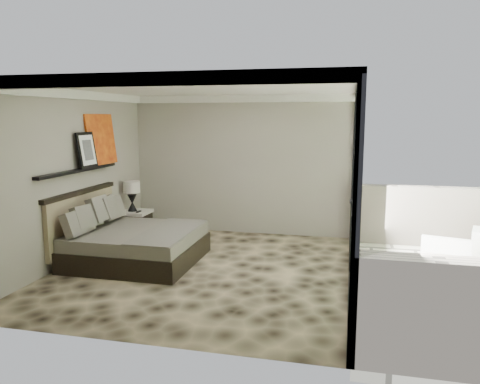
% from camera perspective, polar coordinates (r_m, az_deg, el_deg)
% --- Properties ---
extents(floor, '(5.00, 5.00, 0.00)m').
position_cam_1_polar(floor, '(7.47, -4.37, -9.40)').
color(floor, black).
rests_on(floor, ground).
extents(ceiling, '(4.50, 5.00, 0.02)m').
position_cam_1_polar(ceiling, '(7.10, -4.64, 12.48)').
color(ceiling, silver).
rests_on(ceiling, back_wall).
extents(back_wall, '(4.50, 0.02, 2.80)m').
position_cam_1_polar(back_wall, '(9.54, 0.09, 3.28)').
color(back_wall, gray).
rests_on(back_wall, floor).
extents(left_wall, '(0.02, 5.00, 2.80)m').
position_cam_1_polar(left_wall, '(8.12, -19.73, 1.72)').
color(left_wall, gray).
rests_on(left_wall, floor).
extents(glass_wall, '(0.08, 5.00, 2.80)m').
position_cam_1_polar(glass_wall, '(6.82, 13.82, 0.67)').
color(glass_wall, white).
rests_on(glass_wall, floor).
extents(terrace_slab, '(3.00, 5.00, 0.12)m').
position_cam_1_polar(terrace_slab, '(7.34, 25.38, -11.13)').
color(terrace_slab, beige).
rests_on(terrace_slab, ground).
extents(picture_ledge, '(0.12, 2.20, 0.05)m').
position_cam_1_polar(picture_ledge, '(8.16, -19.03, 2.50)').
color(picture_ledge, black).
rests_on(picture_ledge, left_wall).
extents(bed, '(2.02, 1.95, 1.11)m').
position_cam_1_polar(bed, '(7.99, -13.12, -5.93)').
color(bed, black).
rests_on(bed, floor).
extents(nightstand, '(0.62, 0.62, 0.56)m').
position_cam_1_polar(nightstand, '(9.63, -12.63, -3.63)').
color(nightstand, black).
rests_on(nightstand, floor).
extents(table_lamp, '(0.33, 0.33, 0.60)m').
position_cam_1_polar(table_lamp, '(9.50, -13.05, -0.01)').
color(table_lamp, black).
rests_on(table_lamp, nightstand).
extents(abstract_canvas, '(0.13, 0.90, 0.90)m').
position_cam_1_polar(abstract_canvas, '(8.79, -16.58, 6.17)').
color(abstract_canvas, '#BE4310').
rests_on(abstract_canvas, picture_ledge).
extents(framed_print, '(0.11, 0.50, 0.60)m').
position_cam_1_polar(framed_print, '(8.28, -18.18, 4.89)').
color(framed_print, black).
rests_on(framed_print, picture_ledge).
extents(lounger, '(1.06, 1.57, 0.56)m').
position_cam_1_polar(lounger, '(7.29, 23.29, -9.18)').
color(lounger, silver).
rests_on(lounger, terrace_slab).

